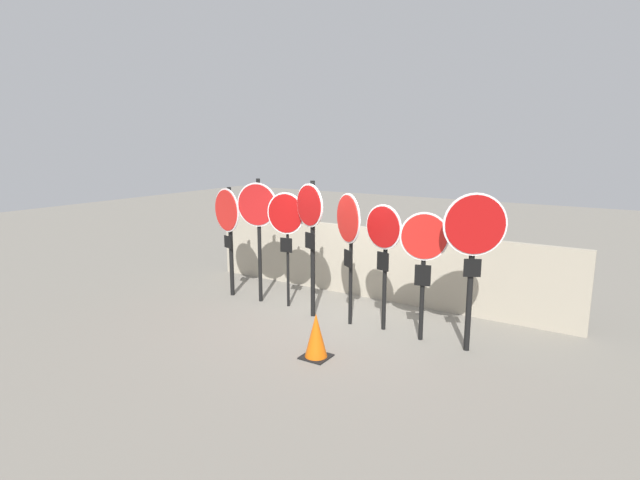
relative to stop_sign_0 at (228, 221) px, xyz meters
The scene contains 11 objects.
ground_plane 3.03m from the stop_sign_0, ahead, with size 40.00×40.00×0.00m, color gray.
fence_back 3.10m from the stop_sign_0, 29.78° to the left, with size 7.97×0.12×1.47m.
stop_sign_0 is the anchor object (origin of this frame).
stop_sign_1 0.81m from the stop_sign_0, ahead, with size 0.85×0.21×2.49m.
stop_sign_2 1.45m from the stop_sign_0, ahead, with size 0.80×0.15×2.26m.
stop_sign_3 2.15m from the stop_sign_0, ahead, with size 0.73×0.31×2.51m.
stop_sign_4 2.92m from the stop_sign_0, ahead, with size 0.72×0.51×2.33m.
stop_sign_5 3.54m from the stop_sign_0, ahead, with size 0.73×0.23×2.18m.
stop_sign_6 4.28m from the stop_sign_0, ahead, with size 0.75×0.25×2.12m.
stop_sign_7 5.06m from the stop_sign_0, ahead, with size 0.83×0.48×2.47m.
traffic_cone_0 3.79m from the stop_sign_0, 26.75° to the right, with size 0.41×0.41×0.69m.
Camera 1 is at (4.43, -7.55, 3.20)m, focal length 28.00 mm.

